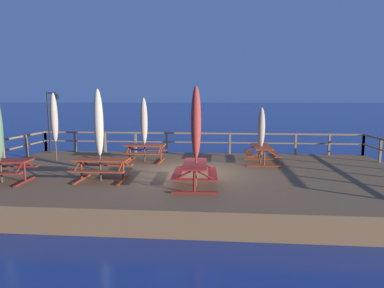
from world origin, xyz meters
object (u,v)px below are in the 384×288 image
(picnic_table_front_right, at_px, (145,149))
(patio_umbrella_tall_back_left, at_px, (261,128))
(patio_umbrella_tall_mid_right, at_px, (54,118))
(picnic_table_back_right, at_px, (262,151))
(patio_umbrella_tall_back_right, at_px, (196,123))
(lamp_post_hooked, at_px, (51,113))
(picnic_table_mid_left, at_px, (102,165))
(picnic_table_front_left, at_px, (2,166))
(picnic_table_mid_centre, at_px, (195,170))
(patio_umbrella_tall_mid_left, at_px, (99,123))
(patio_umbrella_tall_front, at_px, (144,121))

(picnic_table_front_right, relative_size, patio_umbrella_tall_back_left, 0.74)
(patio_umbrella_tall_back_left, bearing_deg, picnic_table_front_right, -179.89)
(patio_umbrella_tall_mid_right, bearing_deg, picnic_table_back_right, 1.18)
(patio_umbrella_tall_back_left, bearing_deg, patio_umbrella_tall_back_right, -122.12)
(picnic_table_back_right, xyz_separation_m, lamp_post_hooked, (-10.53, 1.80, 1.55))
(picnic_table_mid_left, xyz_separation_m, picnic_table_back_right, (5.92, 3.62, 0.00))
(picnic_table_front_left, xyz_separation_m, patio_umbrella_tall_back_right, (6.64, 0.02, 1.50))
(picnic_table_mid_left, xyz_separation_m, picnic_table_mid_centre, (3.28, -0.52, 0.00))
(picnic_table_front_left, height_order, picnic_table_front_right, same)
(patio_umbrella_tall_back_right, bearing_deg, picnic_table_front_left, -179.80)
(patio_umbrella_tall_mid_right, bearing_deg, picnic_table_front_right, 2.37)
(patio_umbrella_tall_mid_left, distance_m, patio_umbrella_tall_back_right, 3.37)
(picnic_table_front_right, bearing_deg, patio_umbrella_tall_front, -145.92)
(patio_umbrella_tall_mid_left, bearing_deg, patio_umbrella_tall_back_right, -7.07)
(picnic_table_back_right, xyz_separation_m, patio_umbrella_tall_back_right, (-2.61, -4.10, 1.50))
(picnic_table_mid_left, relative_size, patio_umbrella_tall_front, 0.65)
(picnic_table_mid_left, xyz_separation_m, patio_umbrella_tall_back_left, (5.88, 3.60, 1.01))
(patio_umbrella_tall_front, bearing_deg, picnic_table_mid_centre, -57.47)
(picnic_table_front_right, xyz_separation_m, patio_umbrella_tall_mid_right, (-4.13, -0.17, 1.41))
(lamp_post_hooked, bearing_deg, picnic_table_front_right, -18.98)
(picnic_table_mid_left, relative_size, picnic_table_back_right, 0.94)
(picnic_table_front_left, bearing_deg, lamp_post_hooked, 102.20)
(picnic_table_front_right, bearing_deg, patio_umbrella_tall_mid_right, -177.63)
(patio_umbrella_tall_back_right, bearing_deg, picnic_table_mid_left, 171.66)
(picnic_table_front_left, height_order, picnic_table_back_right, same)
(patio_umbrella_tall_back_left, distance_m, patio_umbrella_tall_back_right, 4.85)
(picnic_table_back_right, relative_size, patio_umbrella_tall_mid_left, 0.62)
(picnic_table_back_right, xyz_separation_m, patio_umbrella_tall_mid_right, (-9.35, -0.19, 1.41))
(picnic_table_front_right, xyz_separation_m, picnic_table_mid_centre, (2.58, -4.11, 0.01))
(picnic_table_mid_centre, height_order, patio_umbrella_tall_mid_left, patio_umbrella_tall_mid_left)
(picnic_table_front_left, height_order, patio_umbrella_tall_front, patio_umbrella_tall_front)
(picnic_table_mid_left, xyz_separation_m, picnic_table_front_left, (-3.33, -0.51, 0.00))
(picnic_table_back_right, distance_m, picnic_table_mid_centre, 4.90)
(picnic_table_front_left, xyz_separation_m, picnic_table_front_right, (4.03, 4.10, -0.00))
(patio_umbrella_tall_mid_left, relative_size, patio_umbrella_tall_back_right, 0.98)
(patio_umbrella_tall_mid_left, height_order, patio_umbrella_tall_back_right, patio_umbrella_tall_back_right)
(patio_umbrella_tall_back_right, bearing_deg, patio_umbrella_tall_front, 122.99)
(picnic_table_mid_centre, relative_size, patio_umbrella_tall_front, 0.70)
(patio_umbrella_tall_mid_left, distance_m, patio_umbrella_tall_front, 3.72)
(picnic_table_back_right, xyz_separation_m, patio_umbrella_tall_front, (-5.25, -0.04, 1.27))
(picnic_table_front_right, relative_size, patio_umbrella_tall_back_right, 0.56)
(picnic_table_front_left, distance_m, patio_umbrella_tall_back_right, 6.80)
(picnic_table_back_right, bearing_deg, patio_umbrella_tall_mid_left, -148.25)
(patio_umbrella_tall_back_right, relative_size, lamp_post_hooked, 1.01)
(picnic_table_front_right, height_order, patio_umbrella_tall_back_left, patio_umbrella_tall_back_left)
(picnic_table_mid_left, bearing_deg, patio_umbrella_tall_mid_left, -116.95)
(patio_umbrella_tall_mid_right, bearing_deg, patio_umbrella_tall_front, 2.13)
(picnic_table_mid_centre, bearing_deg, picnic_table_front_right, 122.14)
(picnic_table_front_right, bearing_deg, picnic_table_mid_left, -101.03)
(picnic_table_front_left, bearing_deg, picnic_table_mid_left, 8.69)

